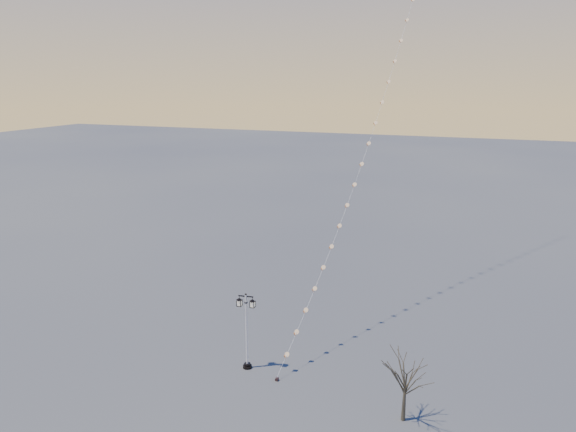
% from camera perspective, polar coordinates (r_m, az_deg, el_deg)
% --- Properties ---
extents(ground, '(300.00, 300.00, 0.00)m').
position_cam_1_polar(ground, '(32.68, -0.32, -18.67)').
color(ground, '#474948').
rests_on(ground, ground).
extents(street_lamp, '(1.31, 0.57, 5.17)m').
position_cam_1_polar(street_lamp, '(33.55, -4.59, -12.12)').
color(street_lamp, black).
rests_on(street_lamp, ground).
extents(bare_tree, '(2.28, 2.28, 3.79)m').
position_cam_1_polar(bare_tree, '(29.61, 12.83, -16.93)').
color(bare_tree, '#373123').
rests_on(bare_tree, ground).
extents(kite_train, '(6.44, 31.52, 39.24)m').
position_cam_1_polar(kite_train, '(42.47, 10.54, 16.60)').
color(kite_train, black).
rests_on(kite_train, ground).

